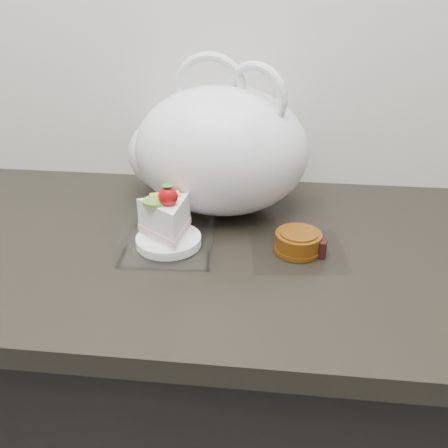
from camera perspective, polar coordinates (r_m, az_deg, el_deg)
The scene contains 4 objects.
counter at distance 1.24m, azimuth -6.44°, elevation -19.95°, with size 2.04×0.64×0.90m.
cake_tray at distance 0.92m, azimuth -6.41°, elevation -0.70°, with size 0.17×0.17×0.13m.
mooncake_wrap at distance 0.91m, azimuth 8.56°, elevation -2.26°, with size 0.18×0.17×0.04m.
plastic_bag at distance 1.03m, azimuth -1.39°, elevation 8.39°, with size 0.43×0.35×0.32m.
Camera 1 is at (0.22, 0.88, 1.37)m, focal length 40.00 mm.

